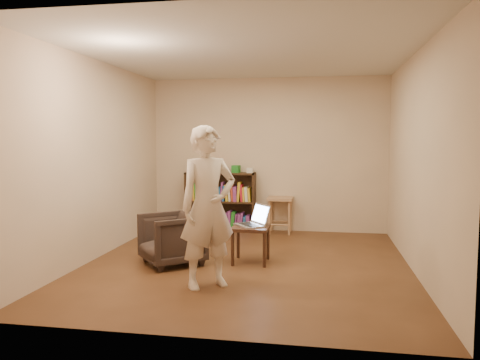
% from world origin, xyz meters
% --- Properties ---
extents(floor, '(4.50, 4.50, 0.00)m').
position_xyz_m(floor, '(0.00, 0.00, 0.00)').
color(floor, '#462916').
rests_on(floor, ground).
extents(ceiling, '(4.50, 4.50, 0.00)m').
position_xyz_m(ceiling, '(0.00, 0.00, 2.60)').
color(ceiling, silver).
rests_on(ceiling, wall_back).
extents(wall_back, '(4.00, 0.00, 4.00)m').
position_xyz_m(wall_back, '(0.00, 2.25, 1.30)').
color(wall_back, '#BAA58D').
rests_on(wall_back, floor).
extents(wall_left, '(0.00, 4.50, 4.50)m').
position_xyz_m(wall_left, '(-2.00, 0.00, 1.30)').
color(wall_left, '#BAA58D').
rests_on(wall_left, floor).
extents(wall_right, '(0.00, 4.50, 4.50)m').
position_xyz_m(wall_right, '(2.00, 0.00, 1.30)').
color(wall_right, '#BAA58D').
rests_on(wall_right, floor).
extents(bookshelf, '(1.20, 0.30, 1.00)m').
position_xyz_m(bookshelf, '(-0.80, 2.09, 0.44)').
color(bookshelf, black).
rests_on(bookshelf, floor).
extents(box_yellow, '(0.27, 0.21, 0.20)m').
position_xyz_m(box_yellow, '(-1.10, 2.05, 1.10)').
color(box_yellow, gold).
rests_on(box_yellow, bookshelf).
extents(red_cloth, '(0.34, 0.26, 0.11)m').
position_xyz_m(red_cloth, '(-0.85, 2.06, 1.05)').
color(red_cloth, maroon).
rests_on(red_cloth, bookshelf).
extents(box_green, '(0.14, 0.14, 0.12)m').
position_xyz_m(box_green, '(-0.52, 2.10, 1.06)').
color(box_green, '#207824').
rests_on(box_green, bookshelf).
extents(box_white, '(0.10, 0.10, 0.08)m').
position_xyz_m(box_white, '(-0.28, 2.08, 1.04)').
color(box_white, silver).
rests_on(box_white, bookshelf).
extents(stool, '(0.41, 0.41, 0.60)m').
position_xyz_m(stool, '(0.24, 2.03, 0.48)').
color(stool, '#A1754E').
rests_on(stool, floor).
extents(armchair, '(0.98, 0.98, 0.64)m').
position_xyz_m(armchair, '(-0.93, -0.17, 0.32)').
color(armchair, '#312420').
rests_on(armchair, floor).
extents(side_table, '(0.46, 0.46, 0.47)m').
position_xyz_m(side_table, '(0.04, 0.07, 0.39)').
color(side_table, black).
rests_on(side_table, floor).
extents(laptop, '(0.50, 0.50, 0.27)m').
position_xyz_m(laptop, '(0.06, 0.12, 0.53)').
color(laptop, silver).
rests_on(laptop, side_table).
extents(person, '(0.74, 0.71, 1.71)m').
position_xyz_m(person, '(-0.26, -0.97, 0.86)').
color(person, beige).
rests_on(person, floor).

